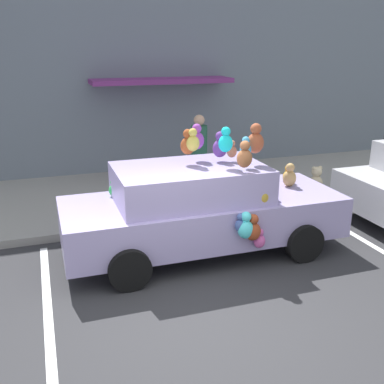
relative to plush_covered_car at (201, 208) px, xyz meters
The scene contains 8 objects.
ground_plane 2.10m from the plush_covered_car, 112.94° to the right, with size 60.00×60.00×0.00m, color #2D2D30.
sidewalk 3.39m from the plush_covered_car, 103.21° to the left, with size 24.00×4.00×0.15m, color gray.
storefront_building 5.91m from the plush_covered_car, 97.87° to the left, with size 24.00×1.25×6.40m.
parking_stripe_front 3.20m from the plush_covered_car, 14.67° to the right, with size 0.12×3.60×0.01m, color silver.
parking_stripe_rear 2.82m from the plush_covered_car, 163.16° to the right, with size 0.12×3.60×0.01m, color silver.
plush_covered_car is the anchor object (origin of this frame).
teddy_bear_on_sidewalk 3.93m from the plush_covered_car, 27.82° to the left, with size 0.34×0.28×0.64m.
pedestrian_near_shopfront 2.84m from the plush_covered_car, 71.32° to the left, with size 0.37×0.37×1.81m.
Camera 1 is at (-1.70, -5.02, 3.43)m, focal length 42.79 mm.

